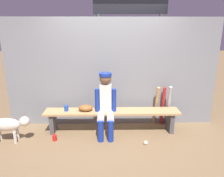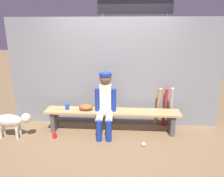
% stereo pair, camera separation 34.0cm
% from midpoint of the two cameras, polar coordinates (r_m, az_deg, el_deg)
% --- Properties ---
extents(ground_plane, '(30.00, 30.00, 0.00)m').
position_cam_midpoint_polar(ground_plane, '(4.34, 2.29, -11.46)').
color(ground_plane, brown).
extents(chainlink_fence, '(4.32, 0.03, 2.21)m').
position_cam_midpoint_polar(chainlink_fence, '(4.33, 2.61, 4.04)').
color(chainlink_fence, gray).
rests_on(chainlink_fence, ground_plane).
extents(dugout_bench, '(2.63, 0.36, 0.45)m').
position_cam_midpoint_polar(dugout_bench, '(4.19, 2.34, -7.19)').
color(dugout_bench, tan).
rests_on(dugout_bench, ground_plane).
extents(player_seated, '(0.41, 0.55, 1.20)m').
position_cam_midpoint_polar(player_seated, '(3.99, 0.56, -3.86)').
color(player_seated, silver).
rests_on(player_seated, ground_plane).
extents(baseball_glove, '(0.28, 0.20, 0.12)m').
position_cam_midpoint_polar(baseball_glove, '(4.18, -4.74, -5.03)').
color(baseball_glove, brown).
rests_on(baseball_glove, dugout_bench).
extents(bat_wood_tan, '(0.10, 0.26, 0.86)m').
position_cam_midpoint_polar(bat_wood_tan, '(4.51, 14.39, -4.90)').
color(bat_wood_tan, tan).
rests_on(bat_wood_tan, ground_plane).
extents(bat_aluminum_red, '(0.09, 0.15, 0.83)m').
position_cam_midpoint_polar(bat_aluminum_red, '(4.56, 16.20, -5.02)').
color(bat_aluminum_red, '#B22323').
rests_on(bat_aluminum_red, ground_plane).
extents(bat_aluminum_silver, '(0.11, 0.27, 0.88)m').
position_cam_midpoint_polar(bat_aluminum_silver, '(4.53, 17.69, -4.96)').
color(bat_aluminum_silver, '#B7B7BC').
rests_on(bat_aluminum_silver, ground_plane).
extents(baseball, '(0.07, 0.07, 0.07)m').
position_cam_midpoint_polar(baseball, '(3.91, 11.04, -14.58)').
color(baseball, white).
rests_on(baseball, ground_plane).
extents(cup_on_ground, '(0.08, 0.08, 0.11)m').
position_cam_midpoint_polar(cup_on_ground, '(4.18, -12.96, -12.22)').
color(cup_on_ground, red).
rests_on(cup_on_ground, ground_plane).
extents(cup_on_bench, '(0.08, 0.08, 0.11)m').
position_cam_midpoint_polar(cup_on_bench, '(4.25, -9.74, -4.91)').
color(cup_on_bench, '#1E47AD').
rests_on(cup_on_bench, dugout_bench).
extents(scoreboard, '(1.92, 0.27, 3.47)m').
position_cam_midpoint_polar(scoreboard, '(4.99, 8.94, 20.29)').
color(scoreboard, '#3F3F42').
rests_on(scoreboard, ground_plane).
extents(dog, '(0.84, 0.20, 0.49)m').
position_cam_midpoint_polar(dog, '(4.33, -23.40, -8.04)').
color(dog, beige).
rests_on(dog, ground_plane).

